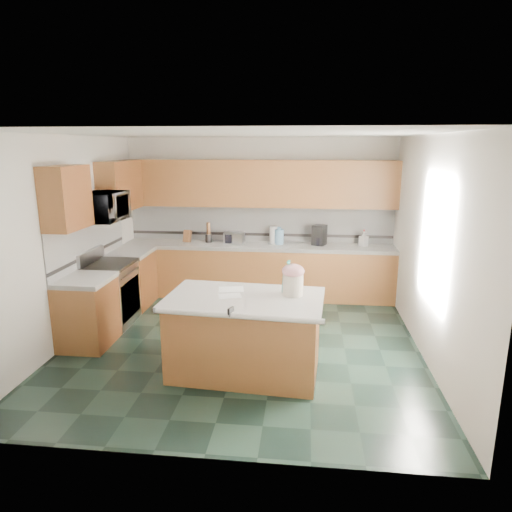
# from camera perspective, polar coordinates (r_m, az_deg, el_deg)

# --- Properties ---
(floor) EXTENTS (4.60, 4.60, 0.00)m
(floor) POSITION_cam_1_polar(r_m,az_deg,el_deg) (6.18, -1.77, -10.88)
(floor) COLOR black
(floor) RESTS_ON ground
(ceiling) EXTENTS (4.60, 4.60, 0.00)m
(ceiling) POSITION_cam_1_polar(r_m,az_deg,el_deg) (5.62, -1.98, 15.02)
(ceiling) COLOR white
(ceiling) RESTS_ON ground
(wall_back) EXTENTS (4.60, 0.04, 2.70)m
(wall_back) POSITION_cam_1_polar(r_m,az_deg,el_deg) (8.02, 0.48, 4.95)
(wall_back) COLOR white
(wall_back) RESTS_ON ground
(wall_front) EXTENTS (4.60, 0.04, 2.70)m
(wall_front) POSITION_cam_1_polar(r_m,az_deg,el_deg) (3.56, -7.18, -6.50)
(wall_front) COLOR white
(wall_front) RESTS_ON ground
(wall_left) EXTENTS (0.04, 4.60, 2.70)m
(wall_left) POSITION_cam_1_polar(r_m,az_deg,el_deg) (6.49, -22.59, 1.81)
(wall_left) COLOR white
(wall_left) RESTS_ON ground
(wall_right) EXTENTS (0.04, 4.60, 2.70)m
(wall_right) POSITION_cam_1_polar(r_m,az_deg,el_deg) (5.89, 21.07, 0.82)
(wall_right) COLOR white
(wall_right) RESTS_ON ground
(back_base_cab) EXTENTS (4.60, 0.60, 0.86)m
(back_base_cab) POSITION_cam_1_polar(r_m,az_deg,el_deg) (7.90, 0.23, -2.01)
(back_base_cab) COLOR #401E0D
(back_base_cab) RESTS_ON ground
(back_countertop) EXTENTS (4.60, 0.64, 0.06)m
(back_countertop) POSITION_cam_1_polar(r_m,az_deg,el_deg) (7.79, 0.23, 1.25)
(back_countertop) COLOR white
(back_countertop) RESTS_ON back_base_cab
(back_upper_cab) EXTENTS (4.60, 0.33, 0.78)m
(back_upper_cab) POSITION_cam_1_polar(r_m,az_deg,el_deg) (7.76, 0.35, 9.05)
(back_upper_cab) COLOR #401E0D
(back_upper_cab) RESTS_ON wall_back
(back_backsplash) EXTENTS (4.60, 0.02, 0.63)m
(back_backsplash) POSITION_cam_1_polar(r_m,az_deg,el_deg) (8.00, 0.45, 4.10)
(back_backsplash) COLOR silver
(back_backsplash) RESTS_ON back_countertop
(back_accent_band) EXTENTS (4.60, 0.01, 0.05)m
(back_accent_band) POSITION_cam_1_polar(r_m,az_deg,el_deg) (8.03, 0.45, 2.72)
(back_accent_band) COLOR black
(back_accent_band) RESTS_ON back_countertop
(left_base_cab_rear) EXTENTS (0.60, 0.82, 0.86)m
(left_base_cab_rear) POSITION_cam_1_polar(r_m,az_deg,el_deg) (7.71, -15.33, -2.92)
(left_base_cab_rear) COLOR #401E0D
(left_base_cab_rear) RESTS_ON ground
(left_counter_rear) EXTENTS (0.64, 0.82, 0.06)m
(left_counter_rear) POSITION_cam_1_polar(r_m,az_deg,el_deg) (7.59, -15.55, 0.41)
(left_counter_rear) COLOR white
(left_counter_rear) RESTS_ON left_base_cab_rear
(left_base_cab_front) EXTENTS (0.60, 0.72, 0.86)m
(left_base_cab_front) POSITION_cam_1_polar(r_m,az_deg,el_deg) (6.38, -20.32, -6.78)
(left_base_cab_front) COLOR #401E0D
(left_base_cab_front) RESTS_ON ground
(left_counter_front) EXTENTS (0.64, 0.72, 0.06)m
(left_counter_front) POSITION_cam_1_polar(r_m,az_deg,el_deg) (6.24, -20.67, -2.82)
(left_counter_front) COLOR white
(left_counter_front) RESTS_ON left_base_cab_front
(left_backsplash) EXTENTS (0.02, 2.30, 0.63)m
(left_backsplash) POSITION_cam_1_polar(r_m,az_deg,el_deg) (6.98, -20.14, 1.82)
(left_backsplash) COLOR silver
(left_backsplash) RESTS_ON wall_left
(left_accent_band) EXTENTS (0.01, 2.30, 0.05)m
(left_accent_band) POSITION_cam_1_polar(r_m,az_deg,el_deg) (7.01, -19.97, 0.27)
(left_accent_band) COLOR black
(left_accent_band) RESTS_ON wall_left
(left_upper_cab_rear) EXTENTS (0.33, 1.09, 0.78)m
(left_upper_cab_rear) POSITION_cam_1_polar(r_m,az_deg,el_deg) (7.60, -16.63, 8.39)
(left_upper_cab_rear) COLOR #401E0D
(left_upper_cab_rear) RESTS_ON wall_left
(left_upper_cab_front) EXTENTS (0.33, 0.72, 0.78)m
(left_upper_cab_front) POSITION_cam_1_polar(r_m,az_deg,el_deg) (6.11, -22.64, 6.74)
(left_upper_cab_front) COLOR #401E0D
(left_upper_cab_front) RESTS_ON wall_left
(range_body) EXTENTS (0.60, 0.76, 0.88)m
(range_body) POSITION_cam_1_polar(r_m,az_deg,el_deg) (7.01, -17.67, -4.66)
(range_body) COLOR #B7B7BC
(range_body) RESTS_ON ground
(range_oven_door) EXTENTS (0.02, 0.68, 0.55)m
(range_oven_door) POSITION_cam_1_polar(r_m,az_deg,el_deg) (6.91, -15.44, -5.11)
(range_oven_door) COLOR black
(range_oven_door) RESTS_ON range_body
(range_cooktop) EXTENTS (0.62, 0.78, 0.04)m
(range_cooktop) POSITION_cam_1_polar(r_m,az_deg,el_deg) (6.88, -17.95, -1.02)
(range_cooktop) COLOR black
(range_cooktop) RESTS_ON range_body
(range_handle) EXTENTS (0.02, 0.66, 0.02)m
(range_handle) POSITION_cam_1_polar(r_m,az_deg,el_deg) (6.79, -15.41, -2.09)
(range_handle) COLOR #B7B7BC
(range_handle) RESTS_ON range_body
(range_backguard) EXTENTS (0.06, 0.76, 0.18)m
(range_backguard) POSITION_cam_1_polar(r_m,az_deg,el_deg) (6.97, -19.97, 0.01)
(range_backguard) COLOR #B7B7BC
(range_backguard) RESTS_ON range_body
(microwave) EXTENTS (0.50, 0.73, 0.41)m
(microwave) POSITION_cam_1_polar(r_m,az_deg,el_deg) (6.73, -18.47, 5.85)
(microwave) COLOR #B7B7BC
(microwave) RESTS_ON wall_left
(island_base) EXTENTS (1.71, 1.06, 0.86)m
(island_base) POSITION_cam_1_polar(r_m,az_deg,el_deg) (5.30, -1.40, -10.13)
(island_base) COLOR #401E0D
(island_base) RESTS_ON ground
(island_top) EXTENTS (1.82, 1.16, 0.06)m
(island_top) POSITION_cam_1_polar(r_m,az_deg,el_deg) (5.13, -1.43, -5.42)
(island_top) COLOR white
(island_top) RESTS_ON island_base
(island_bullnose) EXTENTS (1.74, 0.19, 0.06)m
(island_bullnose) POSITION_cam_1_polar(r_m,az_deg,el_deg) (4.65, -2.29, -7.51)
(island_bullnose) COLOR white
(island_bullnose) RESTS_ON island_base
(treat_jar) EXTENTS (0.30, 0.30, 0.24)m
(treat_jar) POSITION_cam_1_polar(r_m,az_deg,el_deg) (5.15, 4.64, -3.59)
(treat_jar) COLOR beige
(treat_jar) RESTS_ON island_top
(treat_jar_lid) EXTENTS (0.25, 0.25, 0.16)m
(treat_jar_lid) POSITION_cam_1_polar(r_m,az_deg,el_deg) (5.11, 4.67, -1.88)
(treat_jar_lid) COLOR pink
(treat_jar_lid) RESTS_ON treat_jar
(treat_jar_knob) EXTENTS (0.08, 0.03, 0.03)m
(treat_jar_knob) POSITION_cam_1_polar(r_m,az_deg,el_deg) (5.10, 4.68, -1.32)
(treat_jar_knob) COLOR tan
(treat_jar_knob) RESTS_ON treat_jar_lid
(treat_jar_knob_end_l) EXTENTS (0.04, 0.04, 0.04)m
(treat_jar_knob_end_l) POSITION_cam_1_polar(r_m,az_deg,el_deg) (5.10, 4.21, -1.30)
(treat_jar_knob_end_l) COLOR tan
(treat_jar_knob_end_l) RESTS_ON treat_jar_lid
(treat_jar_knob_end_r) EXTENTS (0.04, 0.04, 0.04)m
(treat_jar_knob_end_r) POSITION_cam_1_polar(r_m,az_deg,el_deg) (5.09, 5.16, -1.33)
(treat_jar_knob_end_r) COLOR tan
(treat_jar_knob_end_r) RESTS_ON treat_jar_lid
(soap_bottle_island) EXTENTS (0.18, 0.18, 0.39)m
(soap_bottle_island) POSITION_cam_1_polar(r_m,az_deg,el_deg) (5.16, 4.08, -2.70)
(soap_bottle_island) COLOR teal
(soap_bottle_island) RESTS_ON island_top
(paper_sheet_a) EXTENTS (0.29, 0.25, 0.00)m
(paper_sheet_a) POSITION_cam_1_polar(r_m,az_deg,el_deg) (5.15, -3.27, -5.00)
(paper_sheet_a) COLOR white
(paper_sheet_a) RESTS_ON island_top
(paper_sheet_b) EXTENTS (0.32, 0.26, 0.00)m
(paper_sheet_b) POSITION_cam_1_polar(r_m,az_deg,el_deg) (5.38, -3.12, -4.18)
(paper_sheet_b) COLOR white
(paper_sheet_b) RESTS_ON island_top
(clamp_body) EXTENTS (0.06, 0.09, 0.08)m
(clamp_body) POSITION_cam_1_polar(r_m,az_deg,el_deg) (4.66, -3.16, -6.92)
(clamp_body) COLOR black
(clamp_body) RESTS_ON island_top
(clamp_handle) EXTENTS (0.01, 0.06, 0.01)m
(clamp_handle) POSITION_cam_1_polar(r_m,az_deg,el_deg) (4.62, -3.26, -7.39)
(clamp_handle) COLOR black
(clamp_handle) RESTS_ON island_top
(knife_block) EXTENTS (0.14, 0.17, 0.23)m
(knife_block) POSITION_cam_1_polar(r_m,az_deg,el_deg) (8.03, -8.58, 2.46)
(knife_block) COLOR #472814
(knife_block) RESTS_ON back_countertop
(utensil_crock) EXTENTS (0.11, 0.11, 0.14)m
(utensil_crock) POSITION_cam_1_polar(r_m,az_deg,el_deg) (7.98, -5.94, 2.22)
(utensil_crock) COLOR black
(utensil_crock) RESTS_ON back_countertop
(utensil_bundle) EXTENTS (0.07, 0.07, 0.21)m
(utensil_bundle) POSITION_cam_1_polar(r_m,az_deg,el_deg) (7.95, -5.97, 3.45)
(utensil_bundle) COLOR #472814
(utensil_bundle) RESTS_ON utensil_crock
(toaster_oven) EXTENTS (0.34, 0.24, 0.19)m
(toaster_oven) POSITION_cam_1_polar(r_m,az_deg,el_deg) (7.86, -2.74, 2.29)
(toaster_oven) COLOR #B7B7BC
(toaster_oven) RESTS_ON back_countertop
(toaster_oven_door) EXTENTS (0.29, 0.01, 0.15)m
(toaster_oven_door) POSITION_cam_1_polar(r_m,az_deg,el_deg) (7.76, -2.87, 2.14)
(toaster_oven_door) COLOR black
(toaster_oven_door) RESTS_ON toaster_oven
(paper_towel) EXTENTS (0.13, 0.13, 0.30)m
(paper_towel) POSITION_cam_1_polar(r_m,az_deg,el_deg) (7.83, 2.20, 2.64)
(paper_towel) COLOR white
(paper_towel) RESTS_ON back_countertop
(paper_towel_base) EXTENTS (0.20, 0.20, 0.01)m
(paper_towel_base) POSITION_cam_1_polar(r_m,az_deg,el_deg) (7.85, 2.19, 1.63)
(paper_towel_base) COLOR #B7B7BC
(paper_towel_base) RESTS_ON back_countertop
(water_jug) EXTENTS (0.16, 0.16, 0.26)m
(water_jug) POSITION_cam_1_polar(r_m,az_deg,el_deg) (7.78, 2.91, 2.42)
(water_jug) COLOR #6797BC
(water_jug) RESTS_ON back_countertop
(water_jug_neck) EXTENTS (0.07, 0.07, 0.04)m
(water_jug_neck) POSITION_cam_1_polar(r_m,az_deg,el_deg) (7.76, 2.93, 3.48)
(water_jug_neck) COLOR #6797BC
(water_jug_neck) RESTS_ON water_jug
(coffee_maker) EXTENTS (0.27, 0.28, 0.34)m
(coffee_maker) POSITION_cam_1_polar(r_m,az_deg,el_deg) (7.79, 7.93, 2.62)
(coffee_maker) COLOR black
(coffee_maker) RESTS_ON back_countertop
(coffee_carafe) EXTENTS (0.14, 0.14, 0.14)m
(coffee_carafe) POSITION_cam_1_polar(r_m,az_deg,el_deg) (7.76, 7.91, 1.82)
(coffee_carafe) COLOR black
(coffee_carafe) RESTS_ON back_countertop
(soap_bottle_back) EXTENTS (0.16, 0.16, 0.25)m
(soap_bottle_back) POSITION_cam_1_polar(r_m,az_deg,el_deg) (7.82, 13.30, 2.11)
(soap_bottle_back) COLOR white
(soap_bottle_back) RESTS_ON back_countertop
(soap_back_cap) EXTENTS (0.02, 0.02, 0.03)m
(soap_back_cap) POSITION_cam_1_polar(r_m,az_deg,el_deg) (7.80, 13.36, 3.13)
(soap_back_cap) COLOR red
(soap_back_cap) RESTS_ON soap_bottle_back
(window_light_proxy) EXTENTS (0.02, 1.40, 1.10)m
(window_light_proxy) POSITION_cam_1_polar(r_m,az_deg,el_deg) (5.67, 21.40, 1.86)
(window_light_proxy) COLOR white
(window_light_proxy) RESTS_ON wall_right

